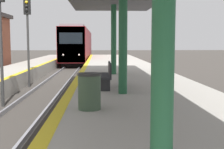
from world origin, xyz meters
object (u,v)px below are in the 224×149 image
object	(u,v)px
train	(79,45)
signal_mid	(0,18)
signal_far	(28,26)
bench	(106,74)
trash_bin	(89,91)

from	to	relation	value
train	signal_mid	bearing A→B (deg)	-92.27
train	signal_far	distance (m)	23.57
signal_far	bench	xyz separation A→B (m)	(4.18, -6.37, -2.06)
train	signal_far	world-z (taller)	signal_far
train	signal_far	bearing A→B (deg)	-93.18
signal_mid	signal_far	distance (m)	5.34
signal_mid	signal_far	bearing A→B (deg)	91.75
train	signal_mid	size ratio (longest dim) A/B	4.75
signal_far	train	bearing A→B (deg)	86.82
bench	signal_far	bearing A→B (deg)	123.29
train	bench	world-z (taller)	train
train	trash_bin	world-z (taller)	train
signal_far	trash_bin	bearing A→B (deg)	-69.72
signal_far	bench	bearing A→B (deg)	-56.71
trash_bin	bench	size ratio (longest dim) A/B	0.49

